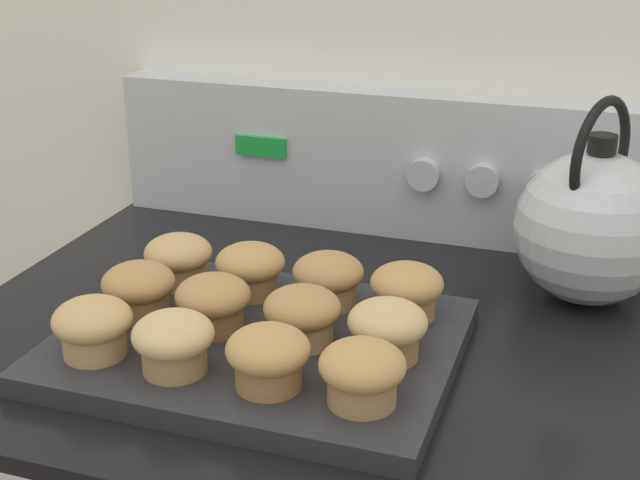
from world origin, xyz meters
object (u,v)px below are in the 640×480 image
Objects in this scene: tea_kettle at (593,225)px; muffin_r2_c2 at (328,278)px; muffin_r0_c0 at (93,326)px; muffin_r2_c3 at (407,290)px; muffin_r1_c2 at (302,314)px; muffin_r1_c3 at (387,329)px; muffin_pan at (258,345)px; muffin_r0_c3 at (362,372)px; muffin_r2_c0 at (179,258)px; muffin_r0_c1 at (173,341)px; muffin_r1_c1 at (213,302)px; muffin_r2_c1 at (250,268)px; muffin_r1_c0 at (139,289)px; muffin_r0_c2 at (268,356)px.

muffin_r2_c2 is at bearing -149.68° from tea_kettle.
muffin_r0_c0 is 0.32m from muffin_r2_c3.
muffin_r1_c2 is 0.09m from muffin_r1_c3.
muffin_pan is 5.18× the size of muffin_r1_c2.
tea_kettle is (0.17, 0.15, 0.04)m from muffin_r2_c3.
muffin_r0_c3 and muffin_r2_c2 have the same top height.
muffin_r2_c0 is at bearing -160.38° from tea_kettle.
tea_kettle is (0.35, 0.33, 0.04)m from muffin_r0_c1.
muffin_r1_c1 and muffin_r2_c3 have the same top height.
muffin_r1_c1 is 0.18m from muffin_r1_c3.
muffin_r0_c3 is at bearing -45.34° from muffin_r1_c2.
muffin_r2_c2 is at bearing 1.57° from muffin_r2_c1.
muffin_r1_c1 is at bearing -177.89° from muffin_pan.
muffin_pan is at bearing -141.47° from tea_kettle.
muffin_r2_c2 is at bearing 26.40° from muffin_r1_c0.
muffin_r2_c3 is (0.18, 0.18, 0.00)m from muffin_r0_c1.
muffin_r1_c0 is at bearing 179.14° from muffin_pan.
muffin_r1_c1 is (-0.05, -0.00, 0.04)m from muffin_pan.
muffin_r0_c0 is 0.20m from muffin_r1_c2.
muffin_r0_c1 is at bearing -117.48° from muffin_pan.
muffin_r1_c0 is 0.28m from muffin_r2_c3.
muffin_r2_c1 is 0.32× the size of tea_kettle.
tea_kettle is at bearing 51.97° from muffin_r0_c2.
muffin_pan is at bearing 179.33° from muffin_r1_c3.
muffin_r2_c2 is at bearing 116.77° from muffin_r0_c3.
muffin_r1_c1 is at bearing 137.68° from muffin_r0_c2.
muffin_r1_c0 and muffin_r2_c2 have the same top height.
tea_kettle is at bearing 38.53° from muffin_pan.
muffin_pan is 0.11m from muffin_r2_c2.
muffin_r2_c3 is (0.08, 0.18, 0.00)m from muffin_r0_c2.
muffin_r0_c1 is (-0.05, -0.09, 0.04)m from muffin_pan.
muffin_r1_c3 and muffin_r2_c0 have the same top height.
muffin_r1_c3 is 0.30m from tea_kettle.
muffin_r0_c2 and muffin_r2_c1 have the same top height.
muffin_r1_c1 is 0.09m from muffin_r2_c1.
muffin_r2_c3 is at bearing 33.73° from muffin_r0_c0.
muffin_r0_c2 is 0.09m from muffin_r0_c3.
muffin_r1_c0 is at bearing 177.52° from muffin_r1_c1.
muffin_r1_c1 is at bearing -134.83° from muffin_r2_c2.
muffin_r1_c3 is 0.32× the size of tea_kettle.
muffin_r1_c2 is 1.00× the size of muffin_r1_c3.
muffin_r0_c3 is 0.20m from muffin_r2_c2.
muffin_r0_c3 and muffin_r1_c3 have the same top height.
muffin_r0_c2 is 0.20m from muffin_r2_c1.
muffin_r1_c1 is at bearing -178.61° from muffin_r1_c2.
muffin_pan is 0.16m from muffin_r0_c0.
tea_kettle is (0.30, 0.24, 0.08)m from muffin_pan.
muffin_r1_c1 is (-0.18, 0.08, 0.00)m from muffin_r0_c3.
muffin_r2_c1 is at bearing 153.32° from muffin_r1_c3.
muffin_r1_c0 is at bearing 133.81° from muffin_r0_c1.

